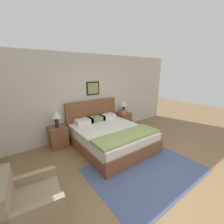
{
  "coord_description": "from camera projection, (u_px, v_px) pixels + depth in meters",
  "views": [
    {
      "loc": [
        -2.07,
        -1.3,
        2.1
      ],
      "look_at": [
        0.09,
        1.64,
        1.09
      ],
      "focal_mm": 24.0,
      "sensor_mm": 36.0,
      "label": 1
    }
  ],
  "objects": [
    {
      "name": "ground_plane",
      "position": [
        160.0,
        189.0,
        2.76
      ],
      "size": [
        16.0,
        16.0,
        0.0
      ],
      "primitive_type": "plane",
      "color": "olive"
    },
    {
      "name": "wall_back",
      "position": [
        84.0,
        97.0,
        4.74
      ],
      "size": [
        7.48,
        0.09,
        2.6
      ],
      "color": "beige",
      "rests_on": "ground_plane"
    },
    {
      "name": "area_rug_main",
      "position": [
        145.0,
        169.0,
        3.28
      ],
      "size": [
        2.38,
        1.77,
        0.01
      ],
      "color": "#47567F",
      "rests_on": "ground_plane"
    },
    {
      "name": "bed",
      "position": [
        110.0,
        136.0,
        4.25
      ],
      "size": [
        1.79,
        2.14,
        1.18
      ],
      "color": "brown",
      "rests_on": "ground_plane"
    },
    {
      "name": "armchair",
      "position": [
        32.0,
        205.0,
        2.09
      ],
      "size": [
        0.79,
        0.84,
        0.82
      ],
      "rotation": [
        0.0,
        0.0,
        -1.68
      ],
      "color": "#998466",
      "rests_on": "ground_plane"
    },
    {
      "name": "nightstand_near_window",
      "position": [
        58.0,
        137.0,
        4.21
      ],
      "size": [
        0.46,
        0.45,
        0.59
      ],
      "color": "brown",
      "rests_on": "ground_plane"
    },
    {
      "name": "nightstand_by_door",
      "position": [
        124.0,
        120.0,
        5.59
      ],
      "size": [
        0.46,
        0.45,
        0.59
      ],
      "color": "brown",
      "rests_on": "ground_plane"
    },
    {
      "name": "table_lamp_near_window",
      "position": [
        56.0,
        115.0,
        4.03
      ],
      "size": [
        0.27,
        0.27,
        0.48
      ],
      "color": "#2D2823",
      "rests_on": "nightstand_near_window"
    },
    {
      "name": "table_lamp_by_door",
      "position": [
        124.0,
        104.0,
        5.4
      ],
      "size": [
        0.27,
        0.27,
        0.48
      ],
      "color": "#2D2823",
      "rests_on": "nightstand_by_door"
    },
    {
      "name": "book_thick_bottom",
      "position": [
        122.0,
        113.0,
        5.41
      ],
      "size": [
        0.18,
        0.25,
        0.04
      ],
      "rotation": [
        0.0,
        0.0,
        -0.1
      ],
      "color": "beige",
      "rests_on": "nightstand_by_door"
    },
    {
      "name": "book_hardcover_middle",
      "position": [
        122.0,
        112.0,
        5.4
      ],
      "size": [
        0.18,
        0.26,
        0.04
      ],
      "rotation": [
        0.0,
        0.0,
        -0.04
      ],
      "color": "#B7332D",
      "rests_on": "book_thick_bottom"
    },
    {
      "name": "book_novel_upper",
      "position": [
        122.0,
        111.0,
        5.4
      ],
      "size": [
        0.23,
        0.28,
        0.03
      ],
      "rotation": [
        0.0,
        0.0,
        -0.19
      ],
      "color": "beige",
      "rests_on": "book_hardcover_middle"
    },
    {
      "name": "book_slim_near_top",
      "position": [
        122.0,
        110.0,
        5.39
      ],
      "size": [
        0.18,
        0.23,
        0.04
      ],
      "rotation": [
        0.0,
        0.0,
        0.13
      ],
      "color": "#4C7551",
      "rests_on": "book_novel_upper"
    }
  ]
}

